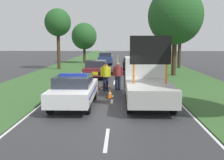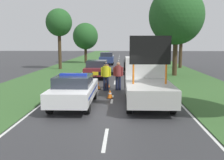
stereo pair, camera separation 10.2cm
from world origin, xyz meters
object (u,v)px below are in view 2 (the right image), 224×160
object	(u,v)px
road_barrier	(110,75)
utility_pole	(165,38)
traffic_cone_near_police	(134,80)
roadside_tree_near_left	(85,36)
queued_car_sedan_black	(132,63)
police_officer	(106,74)
roadside_tree_near_right	(176,16)
traffic_cone_near_truck	(110,94)
queued_car_wagon_maroon	(97,69)
roadside_tree_mid_right	(59,23)
traffic_cone_behind_barrier	(98,86)
traffic_cone_centre_front	(107,83)
queued_car_hatch_blue	(107,58)
police_car	(74,90)
queued_car_van_white	(107,57)
roadside_tree_far_left	(182,25)
pedestrian_civilian	(118,74)
work_truck	(146,81)

from	to	relation	value
road_barrier	utility_pole	xyz separation A→B (m)	(4.53, 5.72, 2.56)
traffic_cone_near_police	roadside_tree_near_left	xyz separation A→B (m)	(-6.20, 19.36, 3.58)
traffic_cone_near_police	queued_car_sedan_black	xyz separation A→B (m)	(0.27, 10.65, 0.44)
police_officer	roadside_tree_near_right	xyz separation A→B (m)	(5.90, 7.70, 4.34)
traffic_cone_near_truck	road_barrier	bearing A→B (deg)	91.91
queued_car_wagon_maroon	roadside_tree_mid_right	bearing A→B (deg)	-55.14
traffic_cone_behind_barrier	queued_car_sedan_black	distance (m)	12.87
traffic_cone_centre_front	queued_car_sedan_black	world-z (taller)	queued_car_sedan_black
traffic_cone_centre_front	queued_car_hatch_blue	size ratio (longest dim) A/B	0.18
police_car	queued_car_van_white	size ratio (longest dim) A/B	1.19
queued_car_wagon_maroon	queued_car_van_white	world-z (taller)	queued_car_wagon_maroon
police_car	traffic_cone_near_police	size ratio (longest dim) A/B	7.24
traffic_cone_centre_front	roadside_tree_mid_right	xyz separation A→B (m)	(-6.03, 11.99, 4.86)
traffic_cone_near_truck	queued_car_wagon_maroon	world-z (taller)	queued_car_wagon_maroon
roadside_tree_far_left	pedestrian_civilian	bearing A→B (deg)	-116.22
roadside_tree_far_left	utility_pole	bearing A→B (deg)	-111.00
police_officer	traffic_cone_near_truck	xyz separation A→B (m)	(0.37, -2.42, -0.82)
police_car	road_barrier	size ratio (longest dim) A/B	1.98
work_truck	traffic_cone_near_truck	distance (m)	2.22
work_truck	road_barrier	bearing A→B (deg)	-62.73
road_barrier	traffic_cone_near_truck	distance (m)	3.32
police_car	pedestrian_civilian	world-z (taller)	pedestrian_civilian
police_officer	queued_car_sedan_black	world-z (taller)	police_officer
pedestrian_civilian	queued_car_sedan_black	bearing A→B (deg)	109.61
queued_car_wagon_maroon	roadside_tree_near_left	bearing A→B (deg)	-78.69
traffic_cone_centre_front	queued_car_wagon_maroon	bearing A→B (deg)	102.79
police_officer	roadside_tree_far_left	xyz separation A→B (m)	(7.99, 14.90, 4.03)
queued_car_wagon_maroon	queued_car_van_white	size ratio (longest dim) A/B	1.02
queued_car_van_white	roadside_tree_near_left	bearing A→B (deg)	47.28
police_officer	utility_pole	distance (m)	8.46
roadside_tree_mid_right	road_barrier	bearing A→B (deg)	-62.80
police_car	traffic_cone_near_police	bearing A→B (deg)	61.91
roadside_tree_near_right	roadside_tree_mid_right	world-z (taller)	roadside_tree_near_right
police_car	roadside_tree_near_right	world-z (taller)	roadside_tree_near_right
roadside_tree_near_right	roadside_tree_far_left	world-z (taller)	roadside_tree_near_right
police_officer	roadside_tree_near_left	xyz separation A→B (m)	(-4.27, 21.67, 2.84)
work_truck	roadside_tree_near_left	bearing A→B (deg)	-75.08
queued_car_wagon_maroon	queued_car_van_white	distance (m)	18.86
roadside_tree_near_left	roadside_tree_near_right	world-z (taller)	roadside_tree_near_right
road_barrier	queued_car_van_white	size ratio (longest dim) A/B	0.60
work_truck	road_barrier	distance (m)	4.45
queued_car_hatch_blue	roadside_tree_mid_right	xyz separation A→B (m)	(-4.99, -6.39, 4.35)
traffic_cone_centre_front	traffic_cone_near_truck	world-z (taller)	traffic_cone_centre_front
traffic_cone_near_truck	utility_pole	world-z (taller)	utility_pole
work_truck	police_officer	distance (m)	3.88
road_barrier	queued_car_sedan_black	size ratio (longest dim) A/B	0.60
roadside_tree_near_right	roadside_tree_far_left	xyz separation A→B (m)	(2.09, 7.19, -0.31)
work_truck	traffic_cone_behind_barrier	distance (m)	4.62
traffic_cone_near_truck	queued_car_van_white	size ratio (longest dim) A/B	0.12
roadside_tree_near_left	road_barrier	bearing A→B (deg)	-77.75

